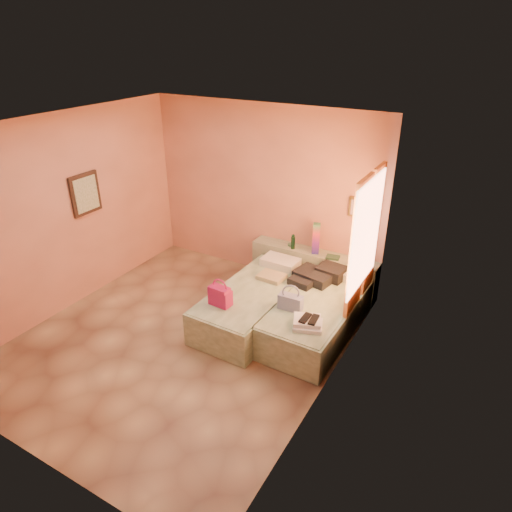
{
  "coord_description": "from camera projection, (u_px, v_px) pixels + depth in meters",
  "views": [
    {
      "loc": [
        3.34,
        -3.89,
        3.77
      ],
      "look_at": [
        0.64,
        0.85,
        1.04
      ],
      "focal_mm": 32.0,
      "sensor_mm": 36.0,
      "label": 1
    }
  ],
  "objects": [
    {
      "name": "room_walls",
      "position": [
        215.0,
        204.0,
        5.73
      ],
      "size": [
        4.02,
        4.51,
        2.81
      ],
      "color": "#E29678",
      "rests_on": "ground"
    },
    {
      "name": "blue_handbag",
      "position": [
        290.0,
        302.0,
        5.88
      ],
      "size": [
        0.32,
        0.15,
        0.2
      ],
      "primitive_type": "cube",
      "rotation": [
        0.0,
        0.0,
        0.05
      ],
      "color": "#3D4E93",
      "rests_on": "bed_right"
    },
    {
      "name": "bed_left",
      "position": [
        254.0,
        304.0,
        6.49
      ],
      "size": [
        0.94,
        2.02,
        0.5
      ],
      "primitive_type": "cube",
      "rotation": [
        0.0,
        0.0,
        -0.02
      ],
      "color": "beige",
      "rests_on": "ground"
    },
    {
      "name": "khaki_garment",
      "position": [
        271.0,
        277.0,
        6.63
      ],
      "size": [
        0.38,
        0.31,
        0.06
      ],
      "primitive_type": "cube",
      "rotation": [
        0.0,
        0.0,
        -0.04
      ],
      "color": "tan",
      "rests_on": "bed_left"
    },
    {
      "name": "towel_stack",
      "position": [
        308.0,
        323.0,
        5.55
      ],
      "size": [
        0.43,
        0.4,
        0.1
      ],
      "primitive_type": "cube",
      "rotation": [
        0.0,
        0.0,
        0.34
      ],
      "color": "white",
      "rests_on": "bed_right"
    },
    {
      "name": "green_book",
      "position": [
        333.0,
        257.0,
        6.88
      ],
      "size": [
        0.22,
        0.17,
        0.03
      ],
      "primitive_type": "cube",
      "rotation": [
        0.0,
        0.0,
        0.16
      ],
      "color": "#264731",
      "rests_on": "headboard_ledge"
    },
    {
      "name": "small_dish",
      "position": [
        291.0,
        245.0,
        7.29
      ],
      "size": [
        0.14,
        0.14,
        0.03
      ],
      "primitive_type": "cylinder",
      "rotation": [
        0.0,
        0.0,
        0.32
      ],
      "color": "#457E5C",
      "rests_on": "headboard_ledge"
    },
    {
      "name": "ground",
      "position": [
        184.0,
        338.0,
        6.19
      ],
      "size": [
        4.5,
        4.5,
        0.0
      ],
      "primitive_type": "plane",
      "color": "tan",
      "rests_on": "ground"
    },
    {
      "name": "flower_vase",
      "position": [
        363.0,
        258.0,
        6.62
      ],
      "size": [
        0.26,
        0.26,
        0.26
      ],
      "primitive_type": "cube",
      "rotation": [
        0.0,
        0.0,
        0.32
      ],
      "color": "silver",
      "rests_on": "headboard_ledge"
    },
    {
      "name": "water_bottle",
      "position": [
        293.0,
        242.0,
        7.15
      ],
      "size": [
        0.08,
        0.08,
        0.23
      ],
      "primitive_type": "cylinder",
      "rotation": [
        0.0,
        0.0,
        0.32
      ],
      "color": "#123220",
      "rests_on": "headboard_ledge"
    },
    {
      "name": "bed_right",
      "position": [
        318.0,
        316.0,
        6.23
      ],
      "size": [
        0.94,
        2.02,
        0.5
      ],
      "primitive_type": "cube",
      "rotation": [
        0.0,
        0.0,
        -0.02
      ],
      "color": "beige",
      "rests_on": "ground"
    },
    {
      "name": "headboard_ledge",
      "position": [
        313.0,
        270.0,
        7.24
      ],
      "size": [
        2.05,
        0.3,
        0.65
      ],
      "primitive_type": "cube",
      "color": "#9FA88A",
      "rests_on": "ground"
    },
    {
      "name": "rainbow_box",
      "position": [
        316.0,
        239.0,
        6.95
      ],
      "size": [
        0.14,
        0.14,
        0.49
      ],
      "primitive_type": "cube",
      "rotation": [
        0.0,
        0.0,
        0.37
      ],
      "color": "#B61656",
      "rests_on": "headboard_ledge"
    },
    {
      "name": "magenta_handbag",
      "position": [
        220.0,
        296.0,
        5.96
      ],
      "size": [
        0.3,
        0.18,
        0.27
      ],
      "primitive_type": "cube",
      "rotation": [
        0.0,
        0.0,
        -0.06
      ],
      "color": "#B61656",
      "rests_on": "bed_left"
    },
    {
      "name": "clothes_pile",
      "position": [
        317.0,
        275.0,
        6.54
      ],
      "size": [
        0.66,
        0.66,
        0.17
      ],
      "primitive_type": "cube",
      "rotation": [
        0.0,
        0.0,
        -0.16
      ],
      "color": "black",
      "rests_on": "bed_right"
    },
    {
      "name": "sandal_pair",
      "position": [
        309.0,
        319.0,
        5.52
      ],
      "size": [
        0.17,
        0.23,
        0.02
      ],
      "primitive_type": "cube",
      "rotation": [
        0.0,
        0.0,
        0.01
      ],
      "color": "black",
      "rests_on": "towel_stack"
    }
  ]
}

